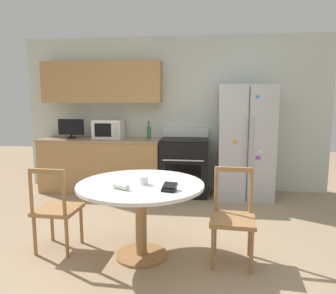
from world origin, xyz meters
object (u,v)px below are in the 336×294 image
object	(u,v)px
oven_range	(184,166)
counter_bottle	(149,132)
candle_glass	(144,181)
dining_chair_left	(57,210)
dining_chair_right	(233,218)
wallet	(169,188)
microwave	(109,129)
refrigerator	(245,142)
countertop_tv	(71,128)

from	to	relation	value
oven_range	counter_bottle	bearing A→B (deg)	172.26
oven_range	candle_glass	size ratio (longest dim) A/B	12.68
dining_chair_left	dining_chair_right	size ratio (longest dim) A/B	1.00
counter_bottle	candle_glass	world-z (taller)	counter_bottle
oven_range	wallet	world-z (taller)	oven_range
microwave	wallet	bearing A→B (deg)	-62.21
oven_range	candle_glass	distance (m)	2.29
refrigerator	wallet	world-z (taller)	refrigerator
oven_range	dining_chair_left	xyz separation A→B (m)	(-1.17, -2.19, -0.03)
dining_chair_right	microwave	bearing A→B (deg)	-46.10
microwave	candle_glass	xyz separation A→B (m)	(1.06, -2.34, -0.27)
refrigerator	oven_range	size ratio (longest dim) A/B	1.65
refrigerator	dining_chair_right	xyz separation A→B (m)	(-0.34, -2.17, -0.45)
dining_chair_right	dining_chair_left	bearing A→B (deg)	3.41
refrigerator	counter_bottle	bearing A→B (deg)	175.49
counter_bottle	candle_glass	distance (m)	2.38
countertop_tv	wallet	size ratio (longest dim) A/B	2.96
refrigerator	dining_chair_right	world-z (taller)	refrigerator
refrigerator	candle_glass	world-z (taller)	refrigerator
oven_range	wallet	xyz separation A→B (m)	(0.04, -2.44, 0.31)
dining_chair_left	refrigerator	bearing A→B (deg)	47.45
candle_glass	refrigerator	bearing A→B (deg)	61.65
oven_range	microwave	xyz separation A→B (m)	(-1.29, 0.08, 0.59)
dining_chair_left	countertop_tv	bearing A→B (deg)	111.27
refrigerator	countertop_tv	world-z (taller)	refrigerator
microwave	countertop_tv	bearing A→B (deg)	-175.30
refrigerator	oven_range	world-z (taller)	refrigerator
oven_range	wallet	size ratio (longest dim) A/B	7.34
counter_bottle	candle_glass	bearing A→B (deg)	-80.94
refrigerator	dining_chair_left	bearing A→B (deg)	-134.70
microwave	dining_chair_right	bearing A→B (deg)	-50.08
microwave	counter_bottle	distance (m)	0.69
dining_chair_left	dining_chair_right	distance (m)	1.79
refrigerator	candle_glass	bearing A→B (deg)	-118.35
refrigerator	wallet	size ratio (longest dim) A/B	12.09
dining_chair_right	wallet	world-z (taller)	dining_chair_right
dining_chair_right	countertop_tv	bearing A→B (deg)	-37.20
microwave	countertop_tv	world-z (taller)	countertop_tv
refrigerator	wallet	xyz separation A→B (m)	(-0.92, -2.40, -0.11)
oven_range	counter_bottle	size ratio (longest dim) A/B	3.63
oven_range	microwave	size ratio (longest dim) A/B	2.23
refrigerator	dining_chair_right	bearing A→B (deg)	-98.88
counter_bottle	dining_chair_left	world-z (taller)	counter_bottle
oven_range	wallet	distance (m)	2.46
oven_range	counter_bottle	xyz separation A→B (m)	(-0.61, 0.08, 0.54)
wallet	dining_chair_left	bearing A→B (deg)	168.07
dining_chair_right	counter_bottle	bearing A→B (deg)	-57.82
countertop_tv	counter_bottle	world-z (taller)	countertop_tv
microwave	counter_bottle	world-z (taller)	microwave
dining_chair_left	candle_glass	size ratio (longest dim) A/B	10.59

